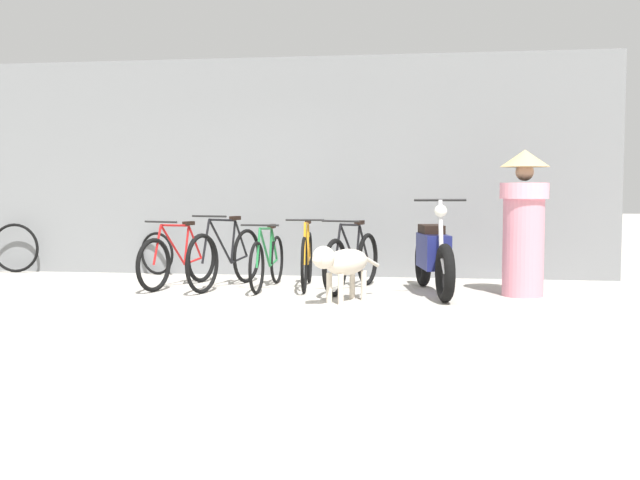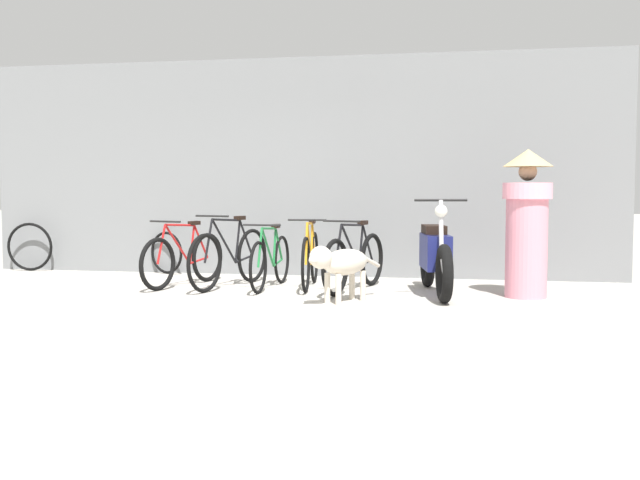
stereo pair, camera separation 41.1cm
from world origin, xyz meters
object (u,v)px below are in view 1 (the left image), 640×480
object	(u,v)px
bicycle_3	(307,259)
stray_dog	(342,263)
bicycle_0	(179,260)
bicycle_1	(226,258)
motorcycle	(433,256)
spare_tire_left	(15,248)
bicycle_2	(267,261)
person_in_robes	(524,219)
bicycle_4	(352,261)
spare_tire_right	(157,253)

from	to	relation	value
bicycle_3	stray_dog	distance (m)	1.28
bicycle_0	bicycle_1	distance (m)	0.60
motorcycle	stray_dog	world-z (taller)	motorcycle
spare_tire_left	bicycle_2	bearing A→B (deg)	-16.81
bicycle_0	person_in_robes	distance (m)	4.18
bicycle_0	stray_dog	size ratio (longest dim) A/B	1.54
bicycle_3	bicycle_4	xyz separation A→B (m)	(0.58, -0.19, -0.01)
bicycle_0	spare_tire_right	distance (m)	1.43
person_in_robes	spare_tire_left	size ratio (longest dim) A/B	2.32
spare_tire_left	spare_tire_right	size ratio (longest dim) A/B	1.18
bicycle_3	person_in_robes	distance (m)	2.63
bicycle_2	spare_tire_right	bearing A→B (deg)	-121.15
bicycle_0	bicycle_4	bearing A→B (deg)	105.87
stray_dog	bicycle_3	bearing A→B (deg)	-122.77
bicycle_1	spare_tire_left	xyz separation A→B (m)	(-3.49, 1.21, -0.01)
bicycle_4	stray_dog	world-z (taller)	bicycle_4
bicycle_1	spare_tire_left	size ratio (longest dim) A/B	2.42
bicycle_4	motorcycle	size ratio (longest dim) A/B	0.86
bicycle_2	spare_tire_right	distance (m)	2.23
bicycle_4	person_in_robes	size ratio (longest dim) A/B	1.02
bicycle_0	person_in_robes	size ratio (longest dim) A/B	0.96
bicycle_0	person_in_robes	bearing A→B (deg)	103.99
bicycle_1	bicycle_2	distance (m)	0.52
spare_tire_right	bicycle_1	bearing A→B (deg)	-42.57
bicycle_1	person_in_robes	size ratio (longest dim) A/B	1.05
bicycle_3	stray_dog	xyz separation A→B (m)	(0.57, -1.15, 0.07)
bicycle_4	spare_tire_right	size ratio (longest dim) A/B	2.79
bicycle_2	bicycle_4	size ratio (longest dim) A/B	0.95
bicycle_0	bicycle_3	size ratio (longest dim) A/B	0.98
bicycle_4	spare_tire_right	distance (m)	3.17
bicycle_0	stray_dog	bearing A→B (deg)	82.04
person_in_robes	bicycle_4	bearing A→B (deg)	7.74
stray_dog	spare_tire_right	size ratio (longest dim) A/B	1.70
motorcycle	bicycle_3	bearing A→B (deg)	-112.21
bicycle_4	spare_tire_left	xyz separation A→B (m)	(-5.06, 1.25, 0.01)
bicycle_1	bicycle_4	world-z (taller)	bicycle_1
bicycle_1	bicycle_4	xyz separation A→B (m)	(1.57, -0.03, -0.02)
bicycle_1	bicycle_3	xyz separation A→B (m)	(0.99, 0.16, -0.01)
stray_dog	person_in_robes	xyz separation A→B (m)	(1.98, 0.79, 0.44)
bicycle_2	stray_dog	bearing A→B (deg)	48.33
spare_tire_left	bicycle_1	bearing A→B (deg)	-19.20
bicycle_1	spare_tire_left	world-z (taller)	bicycle_1
bicycle_2	bicycle_3	bearing A→B (deg)	110.41
spare_tire_left	person_in_robes	bearing A→B (deg)	-11.36
bicycle_2	motorcycle	world-z (taller)	motorcycle
person_in_robes	motorcycle	bearing A→B (deg)	11.07
bicycle_1	bicycle_4	size ratio (longest dim) A/B	1.03
bicycle_0	spare_tire_right	world-z (taller)	bicycle_0
bicycle_0	person_in_robes	xyz separation A→B (m)	(4.14, -0.20, 0.53)
bicycle_1	person_in_robes	xyz separation A→B (m)	(3.54, -0.20, 0.50)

